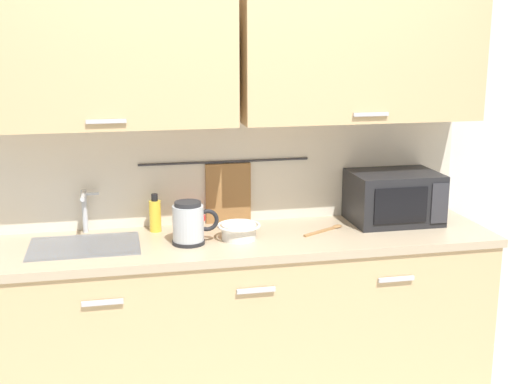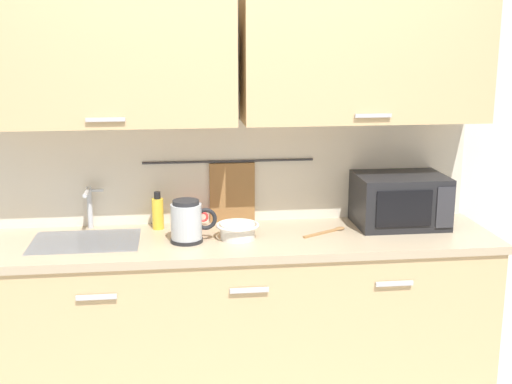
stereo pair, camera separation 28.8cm
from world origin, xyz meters
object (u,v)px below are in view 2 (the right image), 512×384
Objects in this scene: microwave at (400,200)px; wooden_spoon at (329,231)px; dish_soap_bottle at (158,213)px; mixing_bowl at (238,230)px; mug_near_sink at (194,217)px; electric_kettle at (187,222)px.

wooden_spoon is at bearing -168.05° from microwave.
dish_soap_bottle is (-1.26, 0.09, -0.05)m from microwave.
dish_soap_bottle is 0.89m from wooden_spoon.
dish_soap_bottle is 0.45m from mixing_bowl.
wooden_spoon is (0.68, -0.19, -0.04)m from mug_near_sink.
mixing_bowl is 0.48m from wooden_spoon.
electric_kettle is 1.89× the size of mug_near_sink.
electric_kettle reaches higher than dish_soap_bottle.
mug_near_sink is 0.56× the size of mixing_bowl.
electric_kettle is (-1.11, -0.16, -0.03)m from microwave.
mug_near_sink is at bearing 130.40° from mixing_bowl.
electric_kettle is 0.90× the size of wooden_spoon.
microwave is 3.83× the size of mug_near_sink.
electric_kettle is at bearing -58.94° from dish_soap_bottle.
mixing_bowl is at bearing -49.60° from mug_near_sink.
dish_soap_bottle is at bearing 121.06° from electric_kettle.
mug_near_sink is 0.32m from mixing_bowl.
microwave is at bearing 8.01° from electric_kettle.
mug_near_sink is 0.71m from wooden_spoon.
dish_soap_bottle is 0.78× the size of wooden_spoon.
microwave is 1.26m from dish_soap_bottle.
mug_near_sink is at bearing 6.85° from dish_soap_bottle.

